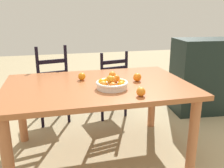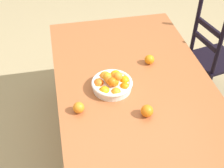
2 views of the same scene
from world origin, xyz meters
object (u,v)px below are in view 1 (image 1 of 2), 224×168
object	(u,v)px
dining_table	(98,94)
chair_by_cabinet	(110,85)
chair_near_window	(52,88)
orange_loose_2	(82,76)
orange_loose_0	(137,77)
fruit_bowl	(112,83)
cabinet	(202,76)
orange_loose_1	(141,92)

from	to	relation	value
dining_table	chair_by_cabinet	distance (m)	0.97
dining_table	chair_near_window	xyz separation A→B (m)	(-0.42, 0.87, -0.19)
orange_loose_2	chair_near_window	bearing A→B (deg)	112.62
orange_loose_0	dining_table	bearing A→B (deg)	179.12
fruit_bowl	orange_loose_0	distance (m)	0.33
chair_near_window	cabinet	distance (m)	2.02
chair_near_window	fruit_bowl	size ratio (longest dim) A/B	3.54
chair_by_cabinet	fruit_bowl	size ratio (longest dim) A/B	3.18
orange_loose_2	orange_loose_0	bearing A→B (deg)	-18.48
fruit_bowl	orange_loose_2	distance (m)	0.39
chair_near_window	orange_loose_2	world-z (taller)	chair_near_window
cabinet	chair_near_window	bearing A→B (deg)	-178.93
fruit_bowl	dining_table	bearing A→B (deg)	119.93
chair_near_window	orange_loose_2	size ratio (longest dim) A/B	13.72
chair_near_window	chair_by_cabinet	size ratio (longest dim) A/B	1.11
fruit_bowl	orange_loose_1	world-z (taller)	fruit_bowl
chair_by_cabinet	orange_loose_0	xyz separation A→B (m)	(0.05, -0.89, 0.34)
dining_table	cabinet	size ratio (longest dim) A/B	1.65
dining_table	orange_loose_2	size ratio (longest dim) A/B	23.30
cabinet	orange_loose_0	bearing A→B (deg)	-143.70
fruit_bowl	orange_loose_2	xyz separation A→B (m)	(-0.22, 0.33, -0.01)
orange_loose_0	fruit_bowl	bearing A→B (deg)	-150.89
dining_table	cabinet	xyz separation A→B (m)	(1.60, 0.73, -0.12)
chair_by_cabinet	fruit_bowl	xyz separation A→B (m)	(-0.23, -1.05, 0.34)
chair_by_cabinet	cabinet	bearing A→B (deg)	161.42
chair_by_cabinet	chair_near_window	bearing A→B (deg)	-10.86
cabinet	orange_loose_1	distance (m)	1.77
dining_table	fruit_bowl	xyz separation A→B (m)	(0.09, -0.16, 0.14)
cabinet	orange_loose_2	distance (m)	1.83
chair_by_cabinet	orange_loose_0	world-z (taller)	chair_by_cabinet
cabinet	orange_loose_0	xyz separation A→B (m)	(-1.22, -0.74, 0.26)
fruit_bowl	orange_loose_2	world-z (taller)	fruit_bowl
chair_near_window	chair_by_cabinet	distance (m)	0.75
dining_table	fruit_bowl	distance (m)	0.24
dining_table	orange_loose_0	bearing A→B (deg)	-0.88
chair_near_window	cabinet	bearing A→B (deg)	164.41
dining_table	orange_loose_2	bearing A→B (deg)	126.94
cabinet	orange_loose_2	bearing A→B (deg)	-156.59
chair_by_cabinet	fruit_bowl	distance (m)	1.13
chair_near_window	fruit_bowl	distance (m)	1.20
chair_near_window	cabinet	xyz separation A→B (m)	(2.02, -0.14, 0.06)
dining_table	chair_near_window	size ratio (longest dim) A/B	1.70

